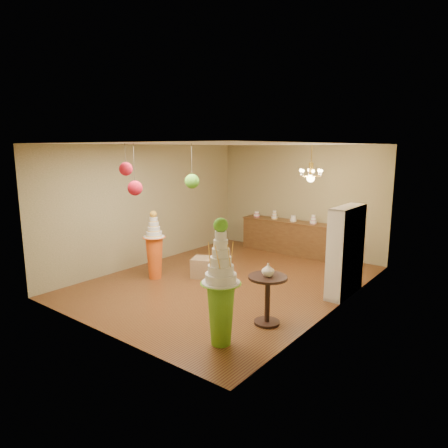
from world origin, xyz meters
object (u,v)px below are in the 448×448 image
Objects in this scene: round_table at (268,293)px; pedestal_green at (221,296)px; sideboard at (293,237)px; pedestal_orange at (155,252)px.

pedestal_green is at bearing -99.87° from round_table.
sideboard reaches higher than round_table.
sideboard is (1.44, 3.83, -0.14)m from pedestal_orange.
sideboard is 4.70m from round_table.
round_table is at bearing -8.49° from pedestal_orange.
pedestal_orange reaches higher than sideboard.
pedestal_orange is 4.09m from sideboard.
sideboard is (-1.66, 5.35, -0.28)m from pedestal_green.
pedestal_orange is 3.32m from round_table.
pedestal_orange reaches higher than round_table.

